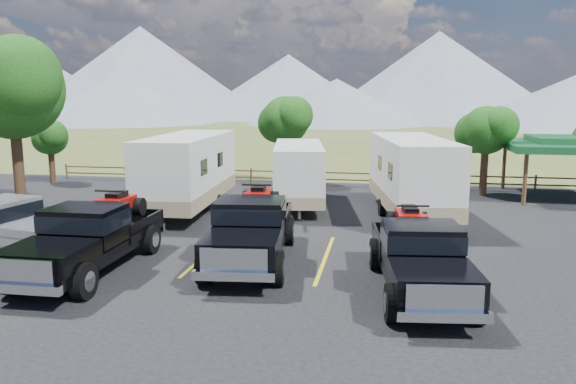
% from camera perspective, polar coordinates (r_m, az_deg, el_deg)
% --- Properties ---
extents(ground, '(320.00, 320.00, 0.00)m').
position_cam_1_polar(ground, '(15.21, -5.53, -10.78)').
color(ground, '#425223').
rests_on(ground, ground).
extents(asphalt_lot, '(44.00, 34.00, 0.04)m').
position_cam_1_polar(asphalt_lot, '(17.95, -2.97, -7.41)').
color(asphalt_lot, black).
rests_on(asphalt_lot, ground).
extents(stall_lines, '(12.12, 5.50, 0.01)m').
position_cam_1_polar(stall_lines, '(18.88, -2.30, -6.45)').
color(stall_lines, gold).
rests_on(stall_lines, asphalt_lot).
extents(tree_big_nw, '(5.54, 5.18, 7.84)m').
position_cam_1_polar(tree_big_nw, '(28.02, -26.29, 9.40)').
color(tree_big_nw, '#332213').
rests_on(tree_big_nw, ground).
extents(tree_ne_a, '(3.11, 2.92, 4.76)m').
position_cam_1_polar(tree_ne_a, '(31.19, 19.44, 5.92)').
color(tree_ne_a, '#332213').
rests_on(tree_ne_a, ground).
extents(tree_north, '(3.46, 3.24, 5.25)m').
position_cam_1_polar(tree_north, '(33.27, -0.29, 7.30)').
color(tree_north, '#332213').
rests_on(tree_north, ground).
extents(tree_nw_small, '(2.59, 2.43, 3.85)m').
position_cam_1_polar(tree_nw_small, '(36.67, -23.04, 5.11)').
color(tree_nw_small, '#332213').
rests_on(tree_nw_small, ground).
extents(rail_fence, '(36.12, 0.12, 1.00)m').
position_cam_1_polar(rail_fence, '(32.60, 6.54, 1.48)').
color(rail_fence, brown).
rests_on(rail_fence, ground).
extents(pavilion, '(6.20, 6.20, 3.22)m').
position_cam_1_polar(pavilion, '(32.13, 26.49, 4.30)').
color(pavilion, brown).
rests_on(pavilion, ground).
extents(mountain_range, '(209.00, 71.00, 20.00)m').
position_cam_1_polar(mountain_range, '(120.25, 4.51, 11.11)').
color(mountain_range, slate).
rests_on(mountain_range, ground).
extents(rig_left, '(2.44, 6.81, 2.27)m').
position_cam_1_polar(rig_left, '(18.07, -19.43, -4.20)').
color(rig_left, black).
rests_on(rig_left, asphalt_lot).
extents(rig_center, '(2.97, 7.07, 2.30)m').
position_cam_1_polar(rig_center, '(18.07, -3.72, -3.59)').
color(rig_center, black).
rests_on(rig_center, asphalt_lot).
extents(rig_right, '(2.84, 6.62, 2.15)m').
position_cam_1_polar(rig_right, '(15.72, 13.17, -6.18)').
color(rig_right, black).
rests_on(rig_right, asphalt_lot).
extents(trailer_left, '(3.02, 10.06, 3.49)m').
position_cam_1_polar(trailer_left, '(25.92, -10.09, 2.02)').
color(trailer_left, silver).
rests_on(trailer_left, asphalt_lot).
extents(trailer_center, '(3.31, 8.61, 2.98)m').
position_cam_1_polar(trailer_center, '(26.71, 1.08, 1.83)').
color(trailer_center, silver).
rests_on(trailer_center, asphalt_lot).
extents(trailer_right, '(3.83, 10.00, 3.46)m').
position_cam_1_polar(trailer_right, '(24.90, 12.46, 1.58)').
color(trailer_right, silver).
rests_on(trailer_right, asphalt_lot).
extents(pickup_silver, '(6.57, 3.01, 1.90)m').
position_cam_1_polar(pickup_silver, '(20.86, -26.66, -3.15)').
color(pickup_silver, '#A1A3A9').
rests_on(pickup_silver, asphalt_lot).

